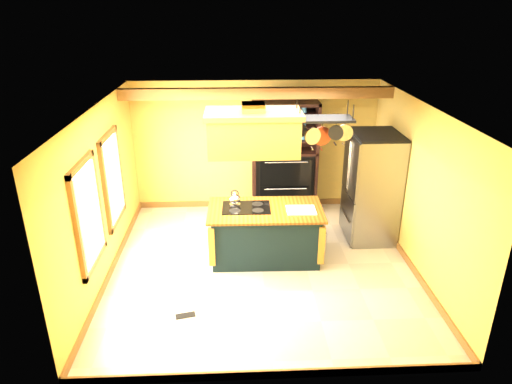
{
  "coord_description": "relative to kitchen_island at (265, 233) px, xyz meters",
  "views": [
    {
      "loc": [
        -0.42,
        -6.61,
        4.13
      ],
      "look_at": [
        -0.09,
        0.3,
        1.23
      ],
      "focal_mm": 32.0,
      "sensor_mm": 36.0,
      "label": 1
    }
  ],
  "objects": [
    {
      "name": "hutch",
      "position": [
        0.52,
        1.94,
        0.43
      ],
      "size": [
        1.32,
        0.6,
        2.33
      ],
      "color": "black",
      "rests_on": "floor"
    },
    {
      "name": "kitchen_island",
      "position": [
        0.0,
        0.0,
        0.0
      ],
      "size": [
        1.94,
        1.1,
        1.11
      ],
      "rotation": [
        0.0,
        0.0,
        -0.02
      ],
      "color": "black",
      "rests_on": "floor"
    },
    {
      "name": "window_far",
      "position": [
        -2.54,
        0.29,
        0.93
      ],
      "size": [
        0.06,
        1.06,
        1.56
      ],
      "color": "olive",
      "rests_on": "wall_left"
    },
    {
      "name": "ceiling",
      "position": [
        -0.07,
        -0.31,
        2.23
      ],
      "size": [
        5.0,
        5.0,
        0.0
      ],
      "primitive_type": "plane",
      "rotation": [
        3.14,
        0.0,
        0.0
      ],
      "color": "white",
      "rests_on": "wall_back"
    },
    {
      "name": "floor",
      "position": [
        -0.07,
        -0.31,
        -0.47
      ],
      "size": [
        5.0,
        5.0,
        0.0
      ],
      "primitive_type": "plane",
      "color": "beige",
      "rests_on": "ground"
    },
    {
      "name": "floor_register",
      "position": [
        -1.24,
        -1.57,
        -0.46
      ],
      "size": [
        0.3,
        0.18,
        0.01
      ],
      "primitive_type": "cube",
      "rotation": [
        0.0,
        0.0,
        0.23
      ],
      "color": "black",
      "rests_on": "floor"
    },
    {
      "name": "refrigerator",
      "position": [
        1.98,
        0.68,
        0.49
      ],
      "size": [
        0.85,
        1.01,
        1.97
      ],
      "color": "gray",
      "rests_on": "floor"
    },
    {
      "name": "window_near",
      "position": [
        -2.54,
        -1.11,
        0.93
      ],
      "size": [
        0.06,
        1.06,
        1.56
      ],
      "color": "olive",
      "rests_on": "wall_left"
    },
    {
      "name": "range_hood",
      "position": [
        -0.2,
        -0.0,
        1.79
      ],
      "size": [
        1.5,
        0.85,
        0.8
      ],
      "color": "#BA7D2E",
      "rests_on": "ceiling"
    },
    {
      "name": "wall_left",
      "position": [
        -2.57,
        -0.31,
        0.88
      ],
      "size": [
        0.02,
        5.0,
        2.7
      ],
      "primitive_type": "cube",
      "color": "gold",
      "rests_on": "floor"
    },
    {
      "name": "ceiling_beam",
      "position": [
        -0.07,
        1.39,
        2.12
      ],
      "size": [
        5.0,
        0.15,
        0.2
      ],
      "primitive_type": "cube",
      "color": "olive",
      "rests_on": "ceiling"
    },
    {
      "name": "wall_right",
      "position": [
        2.43,
        -0.31,
        0.88
      ],
      "size": [
        0.02,
        5.0,
        2.7
      ],
      "primitive_type": "cube",
      "color": "gold",
      "rests_on": "floor"
    },
    {
      "name": "wall_back",
      "position": [
        -0.07,
        2.19,
        0.88
      ],
      "size": [
        5.0,
        0.02,
        2.7
      ],
      "primitive_type": "cube",
      "color": "gold",
      "rests_on": "floor"
    },
    {
      "name": "pot_rack",
      "position": [
        0.91,
        0.01,
        1.87
      ],
      "size": [
        0.97,
        0.45,
        0.71
      ],
      "color": "black",
      "rests_on": "ceiling"
    },
    {
      "name": "wall_front",
      "position": [
        -0.07,
        -2.81,
        0.88
      ],
      "size": [
        5.0,
        0.02,
        2.7
      ],
      "primitive_type": "cube",
      "color": "gold",
      "rests_on": "floor"
    }
  ]
}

